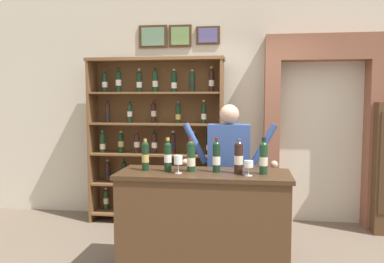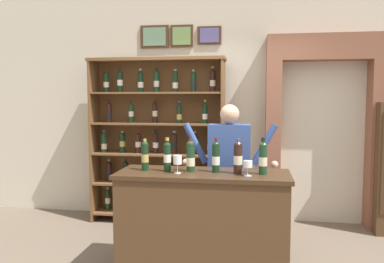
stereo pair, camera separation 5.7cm
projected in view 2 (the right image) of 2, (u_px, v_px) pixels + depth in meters
name	position (u px, v px, depth m)	size (l,w,h in m)	color
back_wall	(219.00, 96.00, 5.45)	(12.00, 0.19, 3.39)	beige
wine_shelf	(158.00, 137.00, 5.25)	(1.81, 0.37, 2.19)	brown
archway_doorway	(323.00, 119.00, 5.13)	(1.48, 0.45, 2.47)	brown
tasting_counter	(203.00, 222.00, 3.74)	(1.62, 0.61, 0.97)	#4C331E
shopkeeper	(229.00, 160.00, 4.25)	(1.04, 0.22, 1.60)	#2D3347
tasting_bottle_bianco	(145.00, 155.00, 3.78)	(0.07, 0.07, 0.31)	black
tasting_bottle_chianti	(167.00, 156.00, 3.73)	(0.07, 0.07, 0.32)	black
tasting_bottle_super_tuscan	(191.00, 156.00, 3.72)	(0.08, 0.08, 0.31)	#19381E
tasting_bottle_vin_santo	(216.00, 156.00, 3.69)	(0.07, 0.07, 0.33)	black
tasting_bottle_prosecco	(238.00, 157.00, 3.61)	(0.08, 0.08, 0.33)	black
tasting_bottle_rosso	(263.00, 157.00, 3.58)	(0.08, 0.08, 0.34)	#19381E
wine_glass_left	(248.00, 165.00, 3.51)	(0.08, 0.08, 0.14)	silver
wine_glass_spare	(178.00, 161.00, 3.64)	(0.08, 0.08, 0.17)	silver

